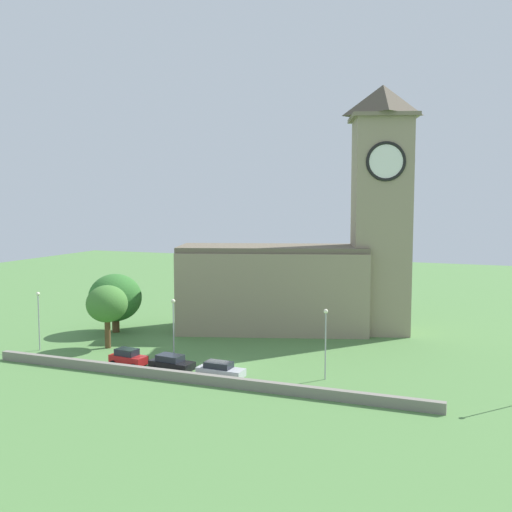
% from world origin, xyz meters
% --- Properties ---
extents(ground_plane, '(200.00, 200.00, 0.00)m').
position_xyz_m(ground_plane, '(0.00, 15.00, 0.00)').
color(ground_plane, '#517F42').
extents(church, '(32.05, 17.93, 32.35)m').
position_xyz_m(church, '(4.41, 20.71, 9.86)').
color(church, gray).
rests_on(church, ground).
extents(quay_barrier, '(46.70, 0.70, 0.98)m').
position_xyz_m(quay_barrier, '(0.00, -5.85, 0.49)').
color(quay_barrier, gray).
rests_on(quay_barrier, ground).
extents(car_red, '(4.18, 2.43, 1.90)m').
position_xyz_m(car_red, '(-9.07, -3.28, 0.96)').
color(car_red, red).
rests_on(car_red, ground).
extents(car_black, '(4.86, 2.71, 1.72)m').
position_xyz_m(car_black, '(-3.89, -3.19, 0.87)').
color(car_black, black).
rests_on(car_black, ground).
extents(car_silver, '(4.84, 2.28, 1.65)m').
position_xyz_m(car_silver, '(1.79, -3.55, 0.84)').
color(car_silver, silver).
rests_on(car_silver, ground).
extents(streetlamp_west_end, '(0.44, 0.44, 6.91)m').
position_xyz_m(streetlamp_west_end, '(-22.56, -1.19, 4.63)').
color(streetlamp_west_end, '#9EA0A5').
rests_on(streetlamp_west_end, ground).
extents(streetlamp_west_mid, '(0.44, 0.44, 7.03)m').
position_xyz_m(streetlamp_west_mid, '(-5.10, -0.49, 4.69)').
color(streetlamp_west_mid, '#9EA0A5').
rests_on(streetlamp_west_mid, ground).
extents(streetlamp_central, '(0.44, 0.44, 7.02)m').
position_xyz_m(streetlamp_central, '(11.56, -0.16, 4.69)').
color(streetlamp_central, '#9EA0A5').
rests_on(streetlamp_central, ground).
extents(tree_riverside_west, '(4.89, 4.89, 7.53)m').
position_xyz_m(tree_riverside_west, '(-15.79, 2.70, 5.27)').
color(tree_riverside_west, brown).
rests_on(tree_riverside_west, ground).
extents(tree_churchyard, '(6.98, 6.98, 7.79)m').
position_xyz_m(tree_churchyard, '(-19.86, 10.29, 4.63)').
color(tree_churchyard, brown).
rests_on(tree_churchyard, ground).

